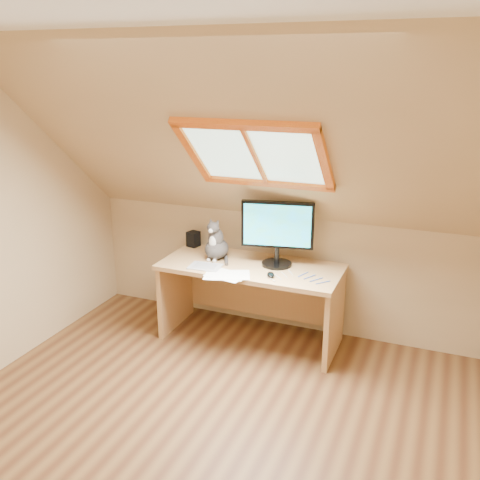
% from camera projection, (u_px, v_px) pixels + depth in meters
% --- Properties ---
extents(ground, '(3.50, 3.50, 0.00)m').
position_uv_depth(ground, '(194.00, 445.00, 3.26)').
color(ground, brown).
rests_on(ground, ground).
extents(room_shell, '(3.52, 3.52, 2.41)m').
position_uv_depth(room_shell, '(178.00, 225.00, 2.73)').
color(room_shell, tan).
rests_on(room_shell, ground).
extents(desk, '(1.47, 0.64, 0.67)m').
position_uv_depth(desk, '(253.00, 286.00, 4.45)').
color(desk, tan).
rests_on(desk, ground).
extents(monitor, '(0.57, 0.24, 0.53)m').
position_uv_depth(monitor, '(277.00, 229.00, 4.22)').
color(monitor, black).
rests_on(monitor, desk).
extents(cat, '(0.21, 0.25, 0.36)m').
position_uv_depth(cat, '(216.00, 244.00, 4.43)').
color(cat, '#3F3A38').
rests_on(cat, desk).
extents(desk_speaker, '(0.12, 0.12, 0.14)m').
position_uv_depth(desk_speaker, '(193.00, 239.00, 4.75)').
color(desk_speaker, black).
rests_on(desk_speaker, desk).
extents(graphics_tablet, '(0.27, 0.20, 0.01)m').
position_uv_depth(graphics_tablet, '(205.00, 267.00, 4.27)').
color(graphics_tablet, '#B2B2B7').
rests_on(graphics_tablet, desk).
extents(mouse, '(0.09, 0.12, 0.03)m').
position_uv_depth(mouse, '(271.00, 275.00, 4.08)').
color(mouse, black).
rests_on(mouse, desk).
extents(papers, '(0.35, 0.30, 0.01)m').
position_uv_depth(papers, '(222.00, 273.00, 4.14)').
color(papers, white).
rests_on(papers, desk).
extents(cables, '(0.51, 0.26, 0.01)m').
position_uv_depth(cables, '(300.00, 277.00, 4.06)').
color(cables, silver).
rests_on(cables, desk).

